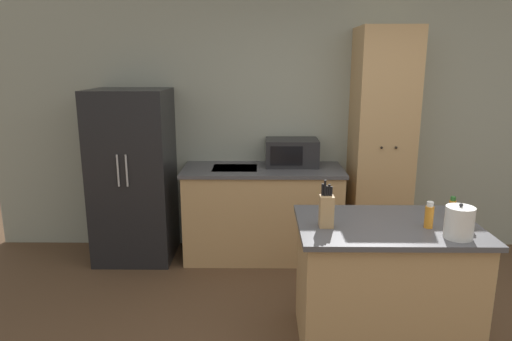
{
  "coord_description": "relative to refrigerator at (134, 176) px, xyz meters",
  "views": [
    {
      "loc": [
        -0.74,
        -2.44,
        1.97
      ],
      "look_at": [
        -0.78,
        1.4,
        1.05
      ],
      "focal_mm": 32.0,
      "sensor_mm": 36.0,
      "label": 1
    }
  ],
  "objects": [
    {
      "name": "spice_bottle_amber_oil",
      "position": [
        2.61,
        -1.36,
        0.12
      ],
      "size": [
        0.05,
        0.05,
        0.15
      ],
      "color": "orange",
      "rests_on": "kitchen_island"
    },
    {
      "name": "kitchen_island",
      "position": [
        2.13,
        -1.48,
        -0.4
      ],
      "size": [
        1.21,
        0.81,
        0.9
      ],
      "color": "tan",
      "rests_on": "ground_plane"
    },
    {
      "name": "wall_back",
      "position": [
        2.02,
        0.37,
        0.44
      ],
      "size": [
        7.2,
        0.06,
        2.6
      ],
      "color": "#9EA393",
      "rests_on": "ground_plane"
    },
    {
      "name": "microwave",
      "position": [
        1.59,
        0.14,
        0.22
      ],
      "size": [
        0.53,
        0.36,
        0.27
      ],
      "color": "#232326",
      "rests_on": "back_counter"
    },
    {
      "name": "back_counter",
      "position": [
        1.29,
        0.02,
        -0.39
      ],
      "size": [
        1.59,
        0.67,
        0.94
      ],
      "color": "tan",
      "rests_on": "ground_plane"
    },
    {
      "name": "kettle",
      "position": [
        2.5,
        -1.74,
        0.15
      ],
      "size": [
        0.18,
        0.18,
        0.23
      ],
      "color": "white",
      "rests_on": "kitchen_island"
    },
    {
      "name": "pantry_cabinet",
      "position": [
        2.46,
        0.06,
        0.29
      ],
      "size": [
        0.56,
        0.58,
        2.29
      ],
      "color": "tan",
      "rests_on": "ground_plane"
    },
    {
      "name": "spice_bottle_short_red",
      "position": [
        2.38,
        -1.56,
        0.13
      ],
      "size": [
        0.06,
        0.06,
        0.18
      ],
      "color": "orange",
      "rests_on": "kitchen_island"
    },
    {
      "name": "spice_bottle_tall_dark",
      "position": [
        2.63,
        -1.59,
        0.1
      ],
      "size": [
        0.05,
        0.05,
        0.12
      ],
      "color": "orange",
      "rests_on": "kitchen_island"
    },
    {
      "name": "refrigerator",
      "position": [
        0.0,
        0.0,
        0.0
      ],
      "size": [
        0.75,
        0.7,
        1.71
      ],
      "color": "black",
      "rests_on": "ground_plane"
    },
    {
      "name": "knife_block",
      "position": [
        1.71,
        -1.55,
        0.16
      ],
      "size": [
        0.09,
        0.09,
        0.32
      ],
      "color": "tan",
      "rests_on": "kitchen_island"
    }
  ]
}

